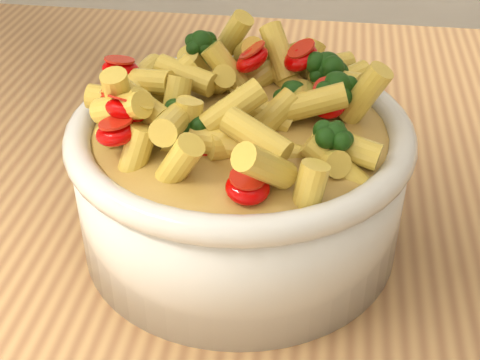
# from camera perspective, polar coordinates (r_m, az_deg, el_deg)

# --- Properties ---
(table) EXTENTS (1.20, 0.80, 0.90)m
(table) POSITION_cam_1_polar(r_m,az_deg,el_deg) (0.57, -11.53, -10.55)
(table) COLOR #AC7D49
(table) RESTS_ON ground
(serving_bowl) EXTENTS (0.22, 0.22, 0.10)m
(serving_bowl) POSITION_cam_1_polar(r_m,az_deg,el_deg) (0.44, -0.00, 0.12)
(serving_bowl) COLOR silver
(serving_bowl) RESTS_ON table
(pasta_salad) EXTENTS (0.17, 0.17, 0.04)m
(pasta_salad) POSITION_cam_1_polar(r_m,az_deg,el_deg) (0.41, -0.00, 6.86)
(pasta_salad) COLOR #F6CD4D
(pasta_salad) RESTS_ON serving_bowl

